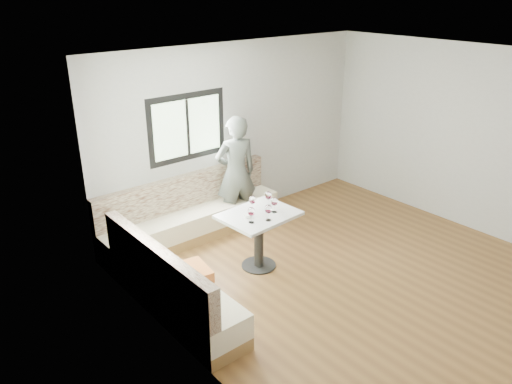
# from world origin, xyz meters

# --- Properties ---
(room) EXTENTS (5.01, 5.01, 2.81)m
(room) POSITION_xyz_m (-0.08, 0.08, 1.41)
(room) COLOR brown
(room) RESTS_ON ground
(banquette) EXTENTS (2.90, 2.80, 0.95)m
(banquette) POSITION_xyz_m (-1.59, 1.62, 0.33)
(banquette) COLOR olive
(banquette) RESTS_ON ground
(table) EXTENTS (1.01, 0.81, 0.79)m
(table) POSITION_xyz_m (-0.82, 0.97, 0.60)
(table) COLOR black
(table) RESTS_ON ground
(person) EXTENTS (0.74, 0.58, 1.79)m
(person) POSITION_xyz_m (-0.29, 2.14, 0.90)
(person) COLOR #4D534D
(person) RESTS_ON ground
(olive_ramekin) EXTENTS (0.11, 0.11, 0.04)m
(olive_ramekin) POSITION_xyz_m (-0.99, 0.98, 0.82)
(olive_ramekin) COLOR white
(olive_ramekin) RESTS_ON table
(wine_glass_a) EXTENTS (0.09, 0.09, 0.21)m
(wine_glass_a) POSITION_xyz_m (-1.07, 0.82, 0.94)
(wine_glass_a) COLOR white
(wine_glass_a) RESTS_ON table
(wine_glass_b) EXTENTS (0.09, 0.09, 0.21)m
(wine_glass_b) POSITION_xyz_m (-0.86, 0.74, 0.94)
(wine_glass_b) COLOR white
(wine_glass_b) RESTS_ON table
(wine_glass_c) EXTENTS (0.09, 0.09, 0.21)m
(wine_glass_c) POSITION_xyz_m (-0.64, 0.87, 0.94)
(wine_glass_c) COLOR white
(wine_glass_c) RESTS_ON table
(wine_glass_d) EXTENTS (0.09, 0.09, 0.21)m
(wine_glass_d) POSITION_xyz_m (-0.83, 1.09, 0.94)
(wine_glass_d) COLOR white
(wine_glass_d) RESTS_ON table
(wine_glass_e) EXTENTS (0.09, 0.09, 0.21)m
(wine_glass_e) POSITION_xyz_m (-0.57, 1.07, 0.94)
(wine_glass_e) COLOR white
(wine_glass_e) RESTS_ON table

